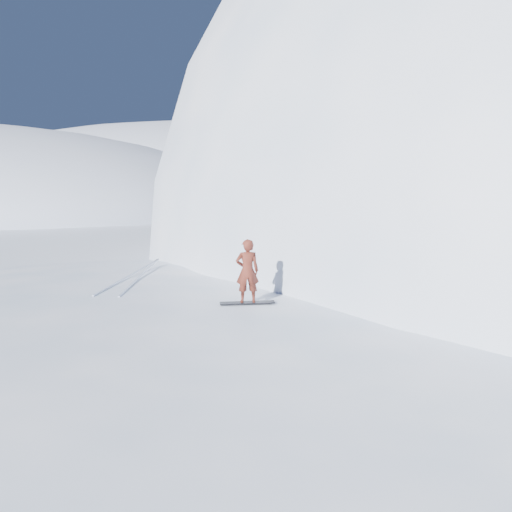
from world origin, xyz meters
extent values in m
plane|color=white|center=(0.00, 0.00, 0.00)|extent=(400.00, 400.00, 0.00)
ellipsoid|color=white|center=(1.00, 3.00, 0.00)|extent=(36.00, 28.00, 4.80)
ellipsoid|color=white|center=(10.00, 20.00, 0.00)|extent=(28.00, 24.00, 18.00)
ellipsoid|color=white|center=(-40.00, 110.00, 0.00)|extent=(140.00, 90.00, 36.00)
ellipsoid|color=white|center=(-2.00, 6.00, 0.00)|extent=(7.00, 6.30, 1.00)
ellipsoid|color=white|center=(7.00, 4.00, 0.00)|extent=(4.00, 3.60, 0.60)
cube|color=black|center=(3.35, 2.84, 2.41)|extent=(1.46, 0.76, 0.02)
imported|color=maroon|center=(3.35, 2.84, 3.27)|extent=(0.72, 0.59, 1.68)
cube|color=silver|center=(-1.40, 5.59, 2.42)|extent=(0.74, 5.97, 0.04)
cube|color=silver|center=(-1.03, 5.59, 2.42)|extent=(1.51, 5.84, 0.04)
camera|label=1|loc=(6.48, -9.57, 5.81)|focal=35.00mm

